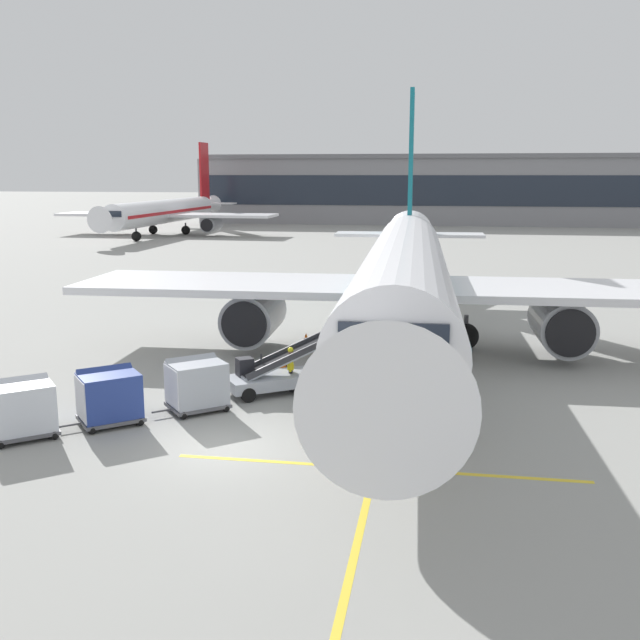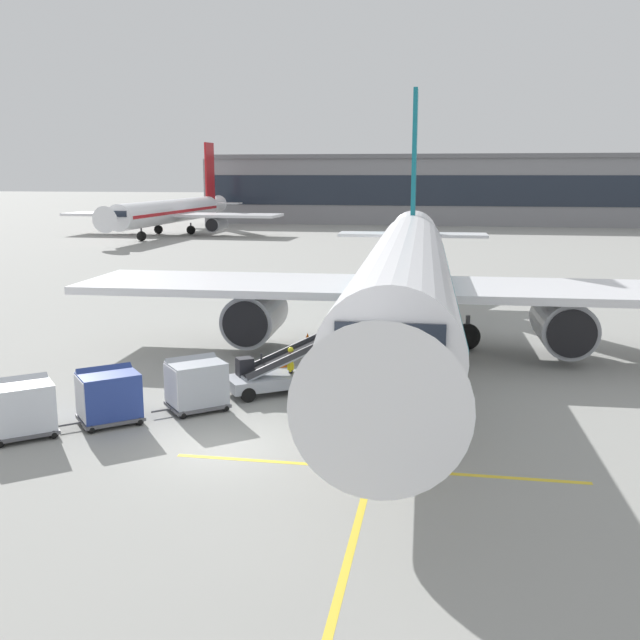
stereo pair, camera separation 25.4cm
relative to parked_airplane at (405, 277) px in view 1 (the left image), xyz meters
The scene contains 15 objects.
ground_plane 14.93m from the parked_airplane, 109.89° to the right, with size 600.00×600.00×0.00m, color gray.
parked_airplane is the anchor object (origin of this frame).
belt_loader 9.15m from the parked_airplane, 120.94° to the right, with size 5.23×4.10×2.59m.
baggage_cart_lead 12.50m from the parked_airplane, 124.18° to the right, with size 2.61×2.51×1.91m.
baggage_cart_second 15.42m from the parked_airplane, 127.80° to the right, with size 2.61×2.51×1.91m.
baggage_cart_third 18.07m from the parked_airplane, 130.08° to the right, with size 2.61×2.51×1.91m.
ground_crew_by_loader 12.41m from the parked_airplane, 126.85° to the right, with size 0.42×0.47×1.74m.
ground_crew_by_carts 8.62m from the parked_airplane, 119.31° to the right, with size 0.30×0.57×1.74m.
safety_cone_engine_keepout 5.76m from the parked_airplane, 168.41° to the right, with size 0.57×0.57×0.65m.
safety_cone_wingtip 5.86m from the parked_airplane, behind, with size 0.54×0.54×0.61m.
safety_cone_nose_mark 7.23m from the parked_airplane, 142.56° to the right, with size 0.59×0.59×0.67m.
apron_guidance_line_lead_in 3.65m from the parked_airplane, 95.94° to the right, with size 0.20×110.00×0.01m.
apron_guidance_line_stop_bar 14.82m from the parked_airplane, 89.91° to the right, with size 12.00×0.20×0.01m.
terminal_building 94.10m from the parked_airplane, 84.10° to the left, with size 97.85×14.82×11.49m.
distant_airplane 72.31m from the parked_airplane, 119.79° to the left, with size 30.68×39.25×13.13m.
Camera 1 is at (6.52, -20.59, 8.39)m, focal length 40.93 mm.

